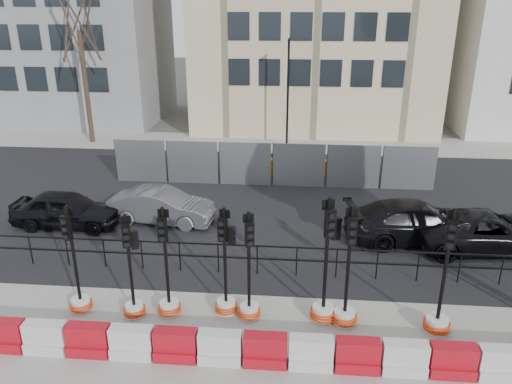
# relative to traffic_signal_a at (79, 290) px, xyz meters

# --- Properties ---
(ground) EXTENTS (120.00, 120.00, 0.00)m
(ground) POSITION_rel_traffic_signal_a_xyz_m (4.61, 1.13, -0.64)
(ground) COLOR #51514C
(ground) RESTS_ON ground
(sidewalk_near) EXTENTS (40.00, 6.00, 0.02)m
(sidewalk_near) POSITION_rel_traffic_signal_a_xyz_m (4.61, -1.87, -0.63)
(sidewalk_near) COLOR gray
(sidewalk_near) RESTS_ON ground
(road) EXTENTS (40.00, 14.00, 0.03)m
(road) POSITION_rel_traffic_signal_a_xyz_m (4.61, 8.13, -0.63)
(road) COLOR black
(road) RESTS_ON ground
(sidewalk_far) EXTENTS (40.00, 4.00, 0.02)m
(sidewalk_far) POSITION_rel_traffic_signal_a_xyz_m (4.61, 17.13, -0.63)
(sidewalk_far) COLOR gray
(sidewalk_far) RESTS_ON ground
(building_grey) EXTENTS (11.00, 9.06, 14.00)m
(building_grey) POSITION_rel_traffic_signal_a_xyz_m (-9.39, 23.11, 6.36)
(building_grey) COLOR gray
(building_grey) RESTS_ON ground
(kerb_railing) EXTENTS (18.00, 0.04, 1.00)m
(kerb_railing) POSITION_rel_traffic_signal_a_xyz_m (4.61, 2.33, 0.05)
(kerb_railing) COLOR black
(kerb_railing) RESTS_ON ground
(heras_fencing) EXTENTS (14.33, 1.72, 2.00)m
(heras_fencing) POSITION_rel_traffic_signal_a_xyz_m (5.18, 10.99, 0.01)
(heras_fencing) COLOR gray
(heras_fencing) RESTS_ON ground
(lamp_post_far) EXTENTS (0.12, 0.56, 6.00)m
(lamp_post_far) POSITION_rel_traffic_signal_a_xyz_m (5.11, 16.11, 2.58)
(lamp_post_far) COLOR black
(lamp_post_far) RESTS_ON ground
(tree_bare_far) EXTENTS (2.00, 2.00, 9.00)m
(tree_bare_far) POSITION_rel_traffic_signal_a_xyz_m (-6.39, 16.63, 6.01)
(tree_bare_far) COLOR #473828
(tree_bare_far) RESTS_ON ground
(barrier_row) EXTENTS (16.75, 0.50, 0.80)m
(barrier_row) POSITION_rel_traffic_signal_a_xyz_m (4.61, -1.67, -0.28)
(barrier_row) COLOR red
(barrier_row) RESTS_ON ground
(traffic_signal_a) EXTENTS (0.61, 0.61, 3.10)m
(traffic_signal_a) POSITION_rel_traffic_signal_a_xyz_m (0.00, 0.00, 0.00)
(traffic_signal_a) COLOR silver
(traffic_signal_a) RESTS_ON ground
(traffic_signal_b) EXTENTS (0.59, 0.59, 2.98)m
(traffic_signal_b) POSITION_rel_traffic_signal_a_xyz_m (1.54, -0.11, 0.07)
(traffic_signal_b) COLOR silver
(traffic_signal_b) RESTS_ON ground
(traffic_signal_c) EXTENTS (0.62, 0.62, 3.13)m
(traffic_signal_c) POSITION_rel_traffic_signal_a_xyz_m (2.44, 0.05, 0.01)
(traffic_signal_c) COLOR silver
(traffic_signal_c) RESTS_ON ground
(traffic_signal_d) EXTENTS (0.61, 0.61, 3.09)m
(traffic_signal_d) POSITION_rel_traffic_signal_a_xyz_m (3.95, 0.25, 0.10)
(traffic_signal_d) COLOR silver
(traffic_signal_d) RESTS_ON ground
(traffic_signal_e) EXTENTS (0.61, 0.61, 3.07)m
(traffic_signal_e) POSITION_rel_traffic_signal_a_xyz_m (4.59, 0.08, -0.01)
(traffic_signal_e) COLOR silver
(traffic_signal_e) RESTS_ON ground
(traffic_signal_f) EXTENTS (0.69, 0.69, 3.50)m
(traffic_signal_f) POSITION_rel_traffic_signal_a_xyz_m (6.56, 0.15, 0.19)
(traffic_signal_f) COLOR silver
(traffic_signal_f) RESTS_ON ground
(traffic_signal_g) EXTENTS (0.66, 0.66, 3.36)m
(traffic_signal_g) POSITION_rel_traffic_signal_a_xyz_m (7.09, 0.01, 0.05)
(traffic_signal_g) COLOR silver
(traffic_signal_g) RESTS_ON ground
(traffic_signal_h) EXTENTS (0.68, 0.68, 3.44)m
(traffic_signal_h) POSITION_rel_traffic_signal_a_xyz_m (9.39, -0.12, 0.07)
(traffic_signal_h) COLOR silver
(traffic_signal_h) RESTS_ON ground
(car_a) EXTENTS (1.70, 4.00, 1.35)m
(car_a) POSITION_rel_traffic_signal_a_xyz_m (-2.70, 5.20, 0.03)
(car_a) COLOR black
(car_a) RESTS_ON ground
(car_b) EXTENTS (2.32, 4.27, 1.30)m
(car_b) POSITION_rel_traffic_signal_a_xyz_m (0.72, 5.87, 0.01)
(car_b) COLOR #4D4D52
(car_b) RESTS_ON ground
(car_c) EXTENTS (3.47, 5.49, 1.42)m
(car_c) POSITION_rel_traffic_signal_a_xyz_m (9.92, 5.14, 0.07)
(car_c) COLOR black
(car_c) RESTS_ON ground
(car_d) EXTENTS (3.04, 5.16, 1.32)m
(car_d) POSITION_rel_traffic_signal_a_xyz_m (12.12, 4.67, 0.02)
(car_d) COLOR black
(car_d) RESTS_ON ground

